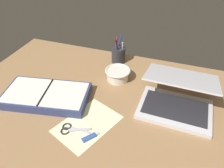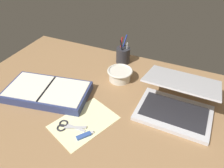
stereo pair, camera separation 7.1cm
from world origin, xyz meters
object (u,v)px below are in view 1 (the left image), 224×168
Objects in this scene: pen_cup at (118,55)px; planner at (46,95)px; bowl at (118,74)px; scissors at (69,129)px; laptop at (177,98)px.

planner is at bearing -116.83° from pen_cup.
scissors is (-8.05, -40.11, -3.04)cm from bowl.
scissors is (-2.89, -57.33, -4.55)cm from pen_cup.
laptop is 1.95× the size of pen_cup.
pen_cup is 57.59cm from scissors.
planner is 23.63cm from scissors.
pen_cup reaches higher than bowl.
scissors is at bearing -101.35° from bowl.
planner reaches higher than scissors.
laptop is at bearing -19.96° from bowl.
laptop reaches higher than scissors.
bowl is 0.31× the size of planner.
planner is at bearing -135.85° from bowl.
pen_cup is at bearing 106.68° from bowl.
bowl is at bearing 161.52° from laptop.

